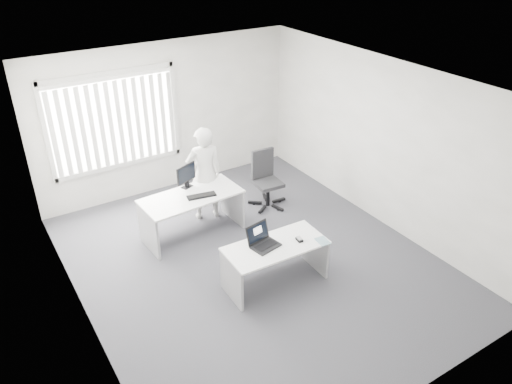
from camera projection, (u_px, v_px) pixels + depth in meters
ground at (254, 262)px, 7.68m from camera, size 6.00×6.00×0.00m
wall_back at (167, 118)px, 9.22m from camera, size 5.00×0.02×2.80m
wall_front at (420, 305)px, 4.78m from camera, size 5.00×0.02×2.80m
wall_left at (73, 235)px, 5.83m from camera, size 0.02×6.00×2.80m
wall_right at (383, 144)px, 8.17m from camera, size 0.02×6.00×2.80m
ceiling at (253, 84)px, 6.32m from camera, size 5.00×6.00×0.02m
window at (114, 121)px, 8.64m from camera, size 2.32×0.06×1.76m
blinds at (116, 124)px, 8.62m from camera, size 2.20×0.10×1.50m
desk_near at (275, 256)px, 7.03m from camera, size 1.47×0.73×0.66m
desk_far at (192, 206)px, 8.11m from camera, size 1.65×0.85×0.74m
office_chair at (267, 189)px, 9.07m from camera, size 0.63×0.63×1.04m
person at (204, 174)px, 8.45m from camera, size 0.69×0.53×1.68m
laptop at (266, 238)px, 6.83m from camera, size 0.44×0.41×0.30m
paper_sheet at (300, 238)px, 7.09m from camera, size 0.34×0.25×0.00m
mouse at (299, 239)px, 7.02m from camera, size 0.08×0.12×0.05m
booklet at (323, 241)px, 7.01m from camera, size 0.18×0.23×0.01m
keyboard at (202, 196)px, 7.98m from camera, size 0.49×0.24×0.02m
monitor at (186, 176)px, 8.16m from camera, size 0.42×0.26×0.40m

